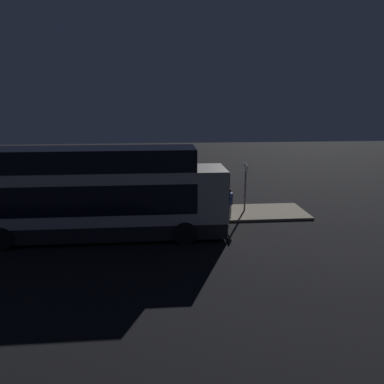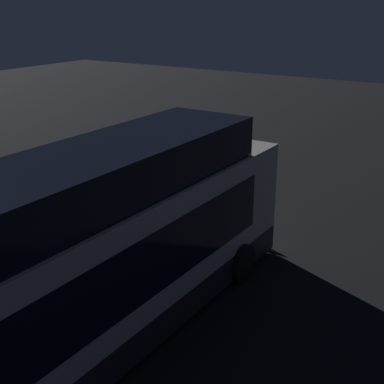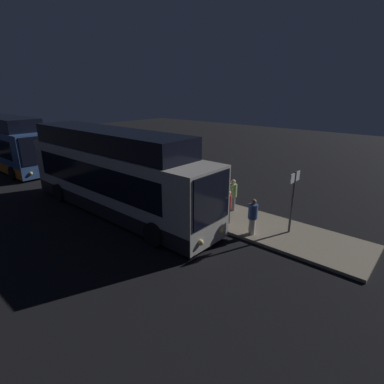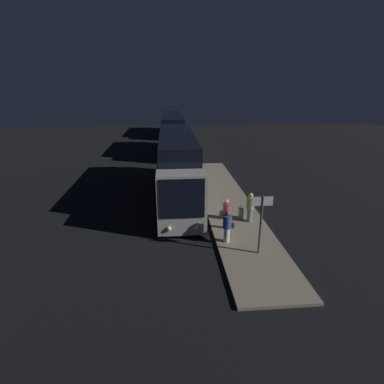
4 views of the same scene
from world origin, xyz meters
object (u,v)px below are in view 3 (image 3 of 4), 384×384
at_px(bus_second, 9,145).
at_px(sign_post, 293,194).
at_px(passenger_boarding, 233,194).
at_px(passenger_with_bags, 227,206).
at_px(passenger_waiting, 253,216).
at_px(suitcase, 221,205).
at_px(bus_lead, 114,176).

height_order(bus_second, sign_post, bus_second).
xyz_separation_m(passenger_boarding, sign_post, (3.32, -0.46, 0.88)).
xyz_separation_m(bus_second, passenger_with_bags, (19.63, 2.33, -0.84)).
bearing_deg(passenger_boarding, passenger_waiting, -179.09).
distance_m(passenger_with_bags, suitcase, 1.65).
distance_m(passenger_boarding, suitcase, 0.80).
bearing_deg(sign_post, passenger_waiting, -133.35).
distance_m(passenger_with_bags, sign_post, 2.95).
xyz_separation_m(bus_lead, passenger_boarding, (4.76, 3.82, -0.90)).
relative_size(passenger_boarding, sign_post, 0.61).
bearing_deg(bus_second, bus_lead, -0.00).
bearing_deg(passenger_waiting, bus_second, 154.25).
distance_m(bus_second, suitcase, 18.89).
bearing_deg(suitcase, bus_second, -169.51).
distance_m(bus_lead, passenger_boarding, 6.17).
bearing_deg(bus_lead, passenger_with_bags, 23.12).
bearing_deg(passenger_waiting, passenger_with_bags, 140.37).
bearing_deg(suitcase, sign_post, -1.07).
xyz_separation_m(passenger_boarding, suitcase, (-0.41, -0.39, -0.57)).
bearing_deg(bus_second, passenger_with_bags, 6.77).
distance_m(bus_second, passenger_with_bags, 19.79).
bearing_deg(suitcase, passenger_waiting, -27.09).
bearing_deg(passenger_waiting, sign_post, 15.14).
xyz_separation_m(bus_lead, sign_post, (8.08, 3.36, -0.01)).
bearing_deg(passenger_boarding, bus_second, 50.70).
xyz_separation_m(passenger_waiting, passenger_with_bags, (-1.45, 0.21, 0.02)).
height_order(bus_second, passenger_boarding, bus_second).
relative_size(bus_second, sign_post, 3.80).
height_order(bus_lead, passenger_waiting, bus_lead).
distance_m(bus_second, passenger_waiting, 21.21).
bearing_deg(passenger_with_bags, suitcase, 4.22).
height_order(passenger_with_bags, sign_post, sign_post).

